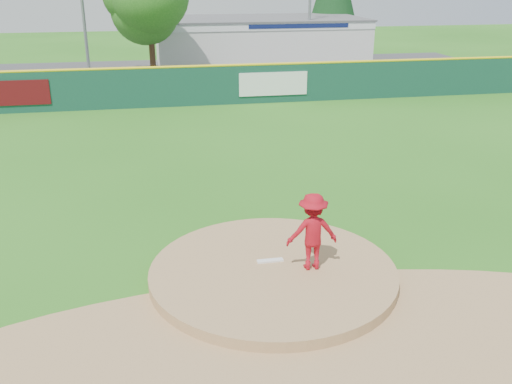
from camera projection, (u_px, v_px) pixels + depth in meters
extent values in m
plane|color=#286B19|center=(273.00, 278.00, 12.77)|extent=(120.00, 120.00, 0.00)
cylinder|color=#9E774C|center=(273.00, 278.00, 12.77)|extent=(5.50, 5.50, 0.50)
cube|color=white|center=(270.00, 261.00, 12.94)|extent=(0.60, 0.15, 0.04)
cylinder|color=#9E774C|center=(310.00, 361.00, 10.02)|extent=(15.40, 15.40, 0.01)
cube|color=#38383A|center=(184.00, 76.00, 37.50)|extent=(44.00, 16.00, 0.02)
imported|color=#A40E1B|center=(312.00, 232.00, 12.38)|extent=(1.15, 0.68, 1.75)
imported|color=silver|center=(235.00, 78.00, 33.00)|extent=(5.43, 3.89, 1.37)
cube|color=silver|center=(259.00, 41.00, 42.57)|extent=(15.00, 8.00, 3.20)
cube|color=white|center=(270.00, 26.00, 38.38)|extent=(15.00, 0.06, 0.55)
cube|color=#0F194C|center=(299.00, 26.00, 38.70)|extent=(7.00, 0.03, 0.28)
cube|color=#59595B|center=(259.00, 18.00, 41.98)|extent=(15.20, 8.20, 0.12)
cube|color=#560C0F|center=(11.00, 93.00, 27.25)|extent=(3.60, 0.04, 1.20)
cube|color=white|center=(273.00, 84.00, 29.53)|extent=(3.60, 0.04, 1.20)
cube|color=#133E30|center=(196.00, 86.00, 28.90)|extent=(40.00, 0.10, 2.00)
cylinder|color=yellow|center=(196.00, 66.00, 28.54)|extent=(40.00, 0.14, 0.14)
cylinder|color=#382314|center=(153.00, 62.00, 34.85)|extent=(0.36, 0.36, 2.60)
sphere|color=#387F23|center=(149.00, 6.00, 33.68)|extent=(5.60, 5.60, 5.60)
cylinder|color=#382314|center=(331.00, 44.00, 47.76)|extent=(0.40, 0.40, 1.60)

